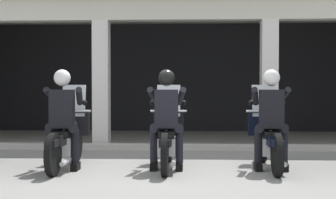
% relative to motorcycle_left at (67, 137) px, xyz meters
% --- Properties ---
extents(ground_plane, '(80.00, 80.00, 0.00)m').
position_rel_motorcycle_left_xyz_m(ground_plane, '(1.63, 2.94, -0.50)').
color(ground_plane, gray).
extents(station_building, '(12.09, 4.48, 3.36)m').
position_rel_motorcycle_left_xyz_m(station_building, '(1.88, 5.06, 1.66)').
color(station_building, black).
rests_on(station_building, ground).
extents(kerb_strip, '(11.59, 0.24, 0.12)m').
position_rel_motorcycle_left_xyz_m(kerb_strip, '(1.88, 2.25, -0.44)').
color(kerb_strip, '#B7B5AD').
rests_on(kerb_strip, ground).
extents(motorcycle_left, '(0.62, 2.04, 1.35)m').
position_rel_motorcycle_left_xyz_m(motorcycle_left, '(0.00, 0.00, 0.00)').
color(motorcycle_left, black).
rests_on(motorcycle_left, ground).
extents(police_officer_left, '(0.63, 0.61, 1.58)m').
position_rel_motorcycle_left_xyz_m(police_officer_left, '(-0.00, -0.28, 0.44)').
color(police_officer_left, black).
rests_on(police_officer_left, ground).
extents(motorcycle_center, '(0.62, 2.04, 1.35)m').
position_rel_motorcycle_left_xyz_m(motorcycle_center, '(1.63, 0.07, 0.00)').
color(motorcycle_center, black).
rests_on(motorcycle_center, ground).
extents(police_officer_center, '(0.63, 0.61, 1.58)m').
position_rel_motorcycle_left_xyz_m(police_officer_center, '(1.63, -0.21, 0.44)').
color(police_officer_center, black).
rests_on(police_officer_center, ground).
extents(motorcycle_right, '(0.62, 2.04, 1.35)m').
position_rel_motorcycle_left_xyz_m(motorcycle_right, '(3.26, 0.10, 0.00)').
color(motorcycle_right, black).
rests_on(motorcycle_right, ground).
extents(police_officer_right, '(0.63, 0.61, 1.58)m').
position_rel_motorcycle_left_xyz_m(police_officer_right, '(3.26, -0.18, 0.44)').
color(police_officer_right, black).
rests_on(police_officer_right, ground).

